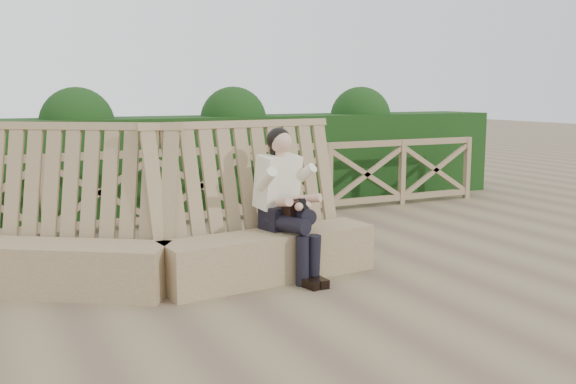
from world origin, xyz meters
name	(u,v)px	position (x,y,z in m)	size (l,w,h in m)	color
ground	(319,287)	(0.00, 0.00, 0.00)	(60.00, 60.00, 0.00)	brown
bench	(163,243)	(-1.31, 0.82, 0.41)	(4.29, 1.91, 1.62)	#7D6347
woman	(286,198)	(-0.10, 0.53, 0.82)	(0.52, 0.97, 1.54)	black
guardrail	(201,185)	(0.00, 3.50, 0.55)	(10.10, 0.09, 1.10)	#7E6449
hedge	(176,164)	(0.00, 4.70, 0.75)	(12.00, 1.20, 1.50)	black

